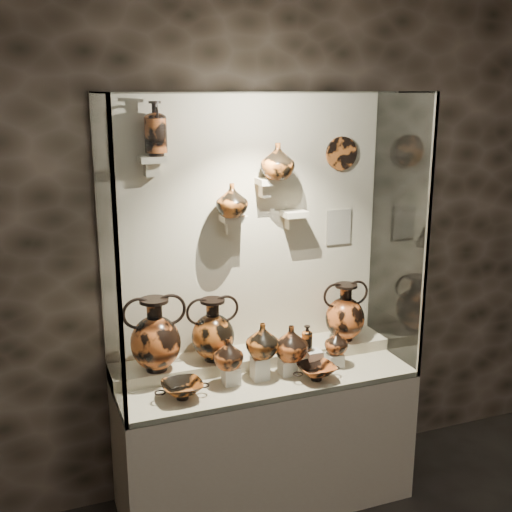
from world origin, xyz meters
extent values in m
cube|color=black|center=(0.00, 2.50, 1.60)|extent=(5.00, 0.02, 3.20)
cube|color=beige|center=(0.00, 2.18, 0.40)|extent=(1.70, 0.60, 0.80)
cube|color=#C0B395|center=(0.00, 2.18, 0.82)|extent=(1.68, 0.58, 0.03)
cube|color=#C0B395|center=(0.00, 2.35, 0.85)|extent=(1.70, 0.25, 0.10)
cube|color=beige|center=(0.00, 2.50, 1.60)|extent=(1.70, 0.03, 1.60)
cube|color=white|center=(0.00, 1.88, 1.60)|extent=(1.70, 0.01, 1.60)
cube|color=white|center=(-0.85, 2.18, 1.60)|extent=(0.01, 0.60, 1.60)
cube|color=white|center=(0.85, 2.18, 1.60)|extent=(0.01, 0.60, 1.60)
cube|color=white|center=(0.00, 2.18, 2.40)|extent=(1.70, 0.60, 0.01)
cube|color=gray|center=(-0.84, 1.89, 1.60)|extent=(0.02, 0.02, 1.60)
cube|color=gray|center=(0.84, 1.89, 1.60)|extent=(0.02, 0.02, 1.60)
cube|color=silver|center=(-0.22, 2.13, 0.88)|extent=(0.09, 0.09, 0.10)
cube|color=silver|center=(-0.05, 2.13, 0.90)|extent=(0.09, 0.09, 0.13)
cube|color=silver|center=(0.12, 2.13, 0.88)|extent=(0.09, 0.09, 0.09)
cube|color=silver|center=(0.28, 2.13, 0.89)|extent=(0.09, 0.09, 0.12)
cube|color=silver|center=(0.42, 2.13, 0.87)|extent=(0.09, 0.09, 0.08)
cube|color=beige|center=(-0.55, 2.42, 2.05)|extent=(0.14, 0.12, 0.04)
cube|color=beige|center=(-0.10, 2.42, 1.70)|extent=(0.14, 0.12, 0.04)
cube|color=beige|center=(0.10, 2.42, 1.90)|extent=(0.10, 0.12, 0.04)
cube|color=beige|center=(0.28, 2.42, 1.70)|extent=(0.14, 0.12, 0.04)
imported|color=#C05924|center=(-0.24, 2.11, 1.02)|extent=(0.21, 0.21, 0.17)
imported|color=#B85B20|center=(-0.03, 2.13, 1.06)|extent=(0.21, 0.21, 0.20)
imported|color=#C05924|center=(0.14, 2.12, 1.02)|extent=(0.20, 0.20, 0.20)
imported|color=#C05924|center=(0.43, 2.13, 0.98)|extent=(0.18, 0.18, 0.14)
imported|color=#B85B20|center=(-0.12, 2.38, 1.81)|extent=(0.21, 0.21, 0.19)
imported|color=#B85B20|center=(0.15, 2.37, 2.02)|extent=(0.24, 0.24, 0.20)
cylinder|color=#B35A23|center=(0.61, 2.47, 2.04)|extent=(0.20, 0.02, 0.20)
cube|color=beige|center=(0.61, 2.47, 1.58)|extent=(0.16, 0.01, 0.22)
camera|label=1|loc=(-1.25, -0.96, 2.42)|focal=45.00mm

